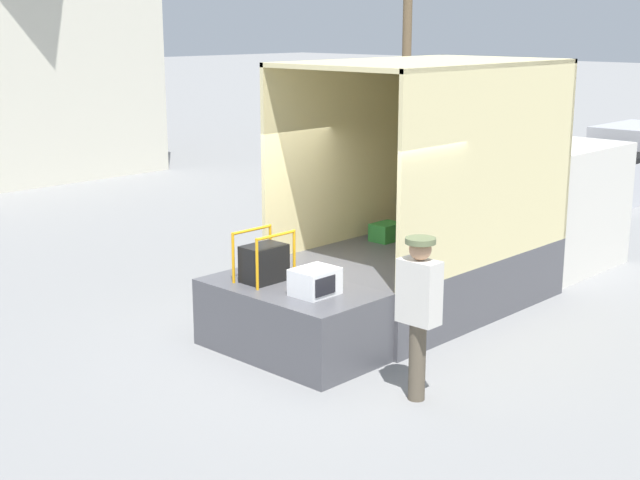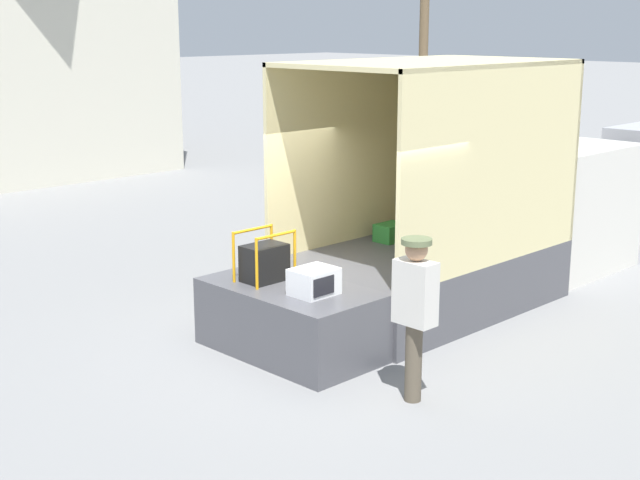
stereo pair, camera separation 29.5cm
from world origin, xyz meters
name	(u,v)px [view 2 (the right image)]	position (x,y,z in m)	size (l,w,h in m)	color
ground_plane	(327,340)	(0.00, 0.00, 0.00)	(160.00, 160.00, 0.00)	gray
box_truck	(493,224)	(3.56, 0.00, 0.93)	(6.23, 2.31, 3.40)	silver
tailgate_deck	(291,319)	(-0.62, 0.00, 0.42)	(1.23, 2.19, 0.84)	#4C4C51
microwave	(314,282)	(-0.65, -0.44, 0.99)	(0.50, 0.43, 0.31)	white
portable_generator	(266,262)	(-0.66, 0.39, 1.07)	(0.65, 0.46, 0.62)	black
worker_person	(415,302)	(-0.66, -1.94, 1.09)	(0.32, 0.44, 1.76)	brown
utility_pole	(425,0)	(13.93, 9.80, 4.54)	(1.80, 0.28, 8.77)	brown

